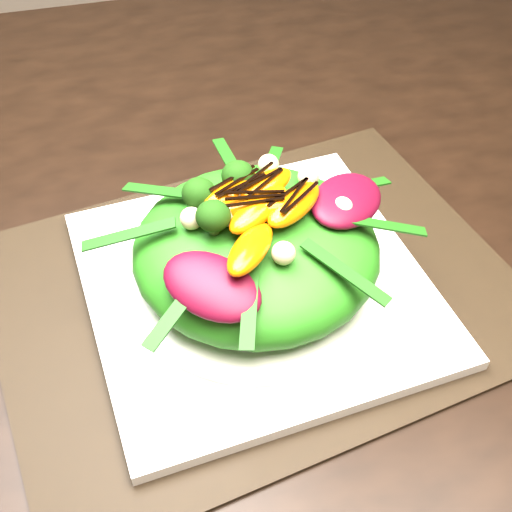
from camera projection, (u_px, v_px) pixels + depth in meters
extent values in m
cube|color=brown|center=(365.00, 461.00, 1.32)|extent=(4.00, 4.00, 0.01)
cube|color=black|center=(436.00, 154.00, 0.79)|extent=(1.60, 0.90, 0.75)
cube|color=black|center=(256.00, 291.00, 0.61)|extent=(0.50, 0.41, 0.00)
cube|color=silver|center=(256.00, 285.00, 0.61)|extent=(0.32, 0.32, 0.01)
cylinder|color=white|center=(256.00, 275.00, 0.60)|extent=(0.29, 0.29, 0.02)
ellipsoid|color=#266C14|center=(256.00, 249.00, 0.58)|extent=(0.25, 0.25, 0.07)
ellipsoid|color=#450717|center=(347.00, 200.00, 0.57)|extent=(0.10, 0.09, 0.02)
ellipsoid|color=#DA5903|center=(237.00, 187.00, 0.57)|extent=(0.07, 0.05, 0.02)
sphere|color=black|center=(164.00, 203.00, 0.55)|extent=(0.05, 0.05, 0.04)
sphere|color=beige|center=(293.00, 244.00, 0.52)|extent=(0.02, 0.02, 0.02)
cube|color=black|center=(237.00, 178.00, 0.56)|extent=(0.05, 0.02, 0.00)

